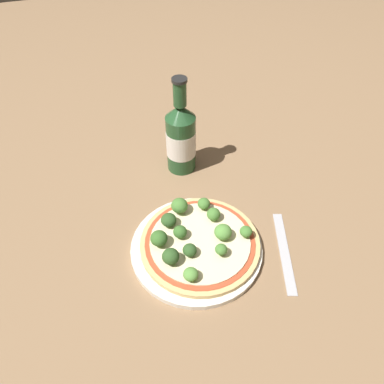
# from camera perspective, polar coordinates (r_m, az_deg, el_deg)

# --- Properties ---
(ground_plane) EXTENTS (3.00, 3.00, 0.00)m
(ground_plane) POSITION_cam_1_polar(r_m,az_deg,el_deg) (0.72, 0.67, -8.77)
(ground_plane) COLOR #846647
(plate) EXTENTS (0.25, 0.25, 0.01)m
(plate) POSITION_cam_1_polar(r_m,az_deg,el_deg) (0.72, 1.02, -8.69)
(plate) COLOR silver
(plate) RESTS_ON ground_plane
(pizza) EXTENTS (0.23, 0.23, 0.01)m
(pizza) POSITION_cam_1_polar(r_m,az_deg,el_deg) (0.71, 1.33, -7.99)
(pizza) COLOR tan
(pizza) RESTS_ON plate
(broccoli_floret_0) EXTENTS (0.03, 0.03, 0.02)m
(broccoli_floret_0) POSITION_cam_1_polar(r_m,az_deg,el_deg) (0.74, 1.82, -1.78)
(broccoli_floret_0) COLOR #7A9E5B
(broccoli_floret_0) RESTS_ON pizza
(broccoli_floret_1) EXTENTS (0.03, 0.03, 0.03)m
(broccoli_floret_1) POSITION_cam_1_polar(r_m,az_deg,el_deg) (0.70, -1.83, -6.08)
(broccoli_floret_1) COLOR #7A9E5B
(broccoli_floret_1) RESTS_ON pizza
(broccoli_floret_2) EXTENTS (0.02, 0.02, 0.03)m
(broccoli_floret_2) POSITION_cam_1_polar(r_m,az_deg,el_deg) (0.67, 4.46, -8.74)
(broccoli_floret_2) COLOR #7A9E5B
(broccoli_floret_2) RESTS_ON pizza
(broccoli_floret_3) EXTENTS (0.02, 0.02, 0.02)m
(broccoli_floret_3) POSITION_cam_1_polar(r_m,az_deg,el_deg) (0.71, 8.23, -5.98)
(broccoli_floret_3) COLOR #7A9E5B
(broccoli_floret_3) RESTS_ON pizza
(broccoli_floret_4) EXTENTS (0.03, 0.03, 0.02)m
(broccoli_floret_4) POSITION_cam_1_polar(r_m,az_deg,el_deg) (0.67, -0.35, -8.85)
(broccoli_floret_4) COLOR #7A9E5B
(broccoli_floret_4) RESTS_ON pizza
(broccoli_floret_5) EXTENTS (0.03, 0.03, 0.03)m
(broccoli_floret_5) POSITION_cam_1_polar(r_m,az_deg,el_deg) (0.73, -1.92, -2.08)
(broccoli_floret_5) COLOR #7A9E5B
(broccoli_floret_5) RESTS_ON pizza
(broccoli_floret_6) EXTENTS (0.03, 0.03, 0.03)m
(broccoli_floret_6) POSITION_cam_1_polar(r_m,az_deg,el_deg) (0.69, -5.06, -7.05)
(broccoli_floret_6) COLOR #7A9E5B
(broccoli_floret_6) RESTS_ON pizza
(broccoli_floret_7) EXTENTS (0.03, 0.03, 0.03)m
(broccoli_floret_7) POSITION_cam_1_polar(r_m,az_deg,el_deg) (0.72, -3.58, -4.28)
(broccoli_floret_7) COLOR #7A9E5B
(broccoli_floret_7) RESTS_ON pizza
(broccoli_floret_8) EXTENTS (0.03, 0.03, 0.03)m
(broccoli_floret_8) POSITION_cam_1_polar(r_m,az_deg,el_deg) (0.70, 4.74, -6.08)
(broccoli_floret_8) COLOR #7A9E5B
(broccoli_floret_8) RESTS_ON pizza
(broccoli_floret_9) EXTENTS (0.03, 0.03, 0.03)m
(broccoli_floret_9) POSITION_cam_1_polar(r_m,az_deg,el_deg) (0.73, 3.30, -3.39)
(broccoli_floret_9) COLOR #7A9E5B
(broccoli_floret_9) RESTS_ON pizza
(broccoli_floret_10) EXTENTS (0.03, 0.03, 0.02)m
(broccoli_floret_10) POSITION_cam_1_polar(r_m,az_deg,el_deg) (0.65, -0.18, -12.44)
(broccoli_floret_10) COLOR #7A9E5B
(broccoli_floret_10) RESTS_ON pizza
(broccoli_floret_11) EXTENTS (0.03, 0.03, 0.03)m
(broccoli_floret_11) POSITION_cam_1_polar(r_m,az_deg,el_deg) (0.66, -3.27, -9.78)
(broccoli_floret_11) COLOR #7A9E5B
(broccoli_floret_11) RESTS_ON pizza
(beer_bottle) EXTENTS (0.07, 0.07, 0.23)m
(beer_bottle) POSITION_cam_1_polar(r_m,az_deg,el_deg) (0.83, -1.70, 8.34)
(beer_bottle) COLOR #234C28
(beer_bottle) RESTS_ON ground_plane
(fork) EXTENTS (0.08, 0.18, 0.00)m
(fork) POSITION_cam_1_polar(r_m,az_deg,el_deg) (0.74, 13.88, -8.74)
(fork) COLOR #B2B2B7
(fork) RESTS_ON ground_plane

